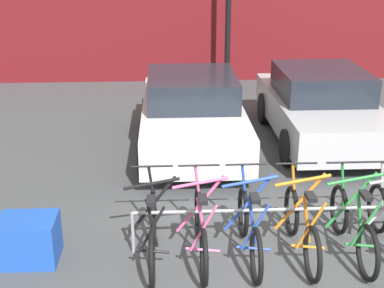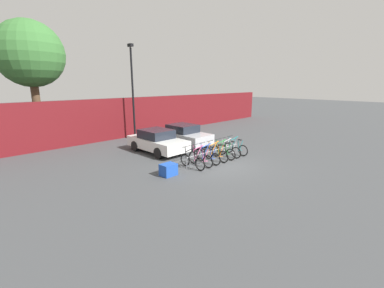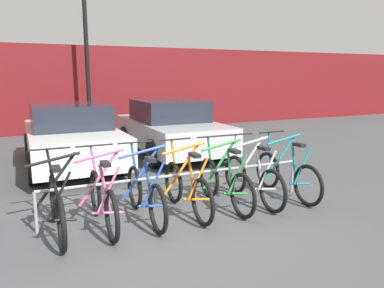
{
  "view_description": "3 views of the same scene",
  "coord_description": "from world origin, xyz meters",
  "px_view_note": "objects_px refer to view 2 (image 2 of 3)",
  "views": [
    {
      "loc": [
        -1.21,
        -5.13,
        3.65
      ],
      "look_at": [
        -0.83,
        2.31,
        0.82
      ],
      "focal_mm": 50.0,
      "sensor_mm": 36.0,
      "label": 1
    },
    {
      "loc": [
        -10.03,
        -8.11,
        4.16
      ],
      "look_at": [
        -0.87,
        1.07,
        1.07
      ],
      "focal_mm": 24.0,
      "sensor_mm": 36.0,
      "label": 2
    },
    {
      "loc": [
        -1.73,
        -4.32,
        2.01
      ],
      "look_at": [
        1.41,
        2.47,
        0.64
      ],
      "focal_mm": 35.0,
      "sensor_mm": 36.0,
      "label": 3
    }
  ],
  "objects_px": {
    "bike_rack": "(214,151)",
    "bicycle_green": "(223,152)",
    "bicycle_blue": "(208,156)",
    "bicycle_teal": "(236,148)",
    "bicycle_pink": "(200,159)",
    "bicycle_orange": "(216,154)",
    "tree_behind_hoarding": "(30,55)",
    "bicycle_silver": "(229,150)",
    "car_white": "(157,141)",
    "car_silver": "(183,135)",
    "bicycle_black": "(192,161)",
    "cargo_crate": "(168,170)",
    "lamp_post": "(133,88)"
  },
  "relations": [
    {
      "from": "bicycle_orange",
      "to": "tree_behind_hoarding",
      "type": "height_order",
      "value": "tree_behind_hoarding"
    },
    {
      "from": "bicycle_silver",
      "to": "car_silver",
      "type": "distance_m",
      "value": 4.03
    },
    {
      "from": "bicycle_black",
      "to": "bicycle_green",
      "type": "relative_size",
      "value": 1.0
    },
    {
      "from": "lamp_post",
      "to": "cargo_crate",
      "type": "bearing_deg",
      "value": -112.63
    },
    {
      "from": "bicycle_teal",
      "to": "bicycle_orange",
      "type": "bearing_deg",
      "value": -177.33
    },
    {
      "from": "bicycle_silver",
      "to": "cargo_crate",
      "type": "distance_m",
      "value": 4.47
    },
    {
      "from": "car_white",
      "to": "tree_behind_hoarding",
      "type": "distance_m",
      "value": 9.86
    },
    {
      "from": "bike_rack",
      "to": "bicycle_pink",
      "type": "distance_m",
      "value": 1.26
    },
    {
      "from": "car_white",
      "to": "bicycle_green",
      "type": "bearing_deg",
      "value": -64.37
    },
    {
      "from": "bicycle_blue",
      "to": "tree_behind_hoarding",
      "type": "distance_m",
      "value": 13.1
    },
    {
      "from": "tree_behind_hoarding",
      "to": "bicycle_pink",
      "type": "bearing_deg",
      "value": -67.73
    },
    {
      "from": "bicycle_teal",
      "to": "car_white",
      "type": "height_order",
      "value": "car_white"
    },
    {
      "from": "bicycle_black",
      "to": "bicycle_silver",
      "type": "distance_m",
      "value": 2.97
    },
    {
      "from": "tree_behind_hoarding",
      "to": "bike_rack",
      "type": "bearing_deg",
      "value": -61.98
    },
    {
      "from": "car_silver",
      "to": "tree_behind_hoarding",
      "type": "distance_m",
      "value": 11.02
    },
    {
      "from": "bicycle_green",
      "to": "bicycle_teal",
      "type": "relative_size",
      "value": 1.0
    },
    {
      "from": "cargo_crate",
      "to": "bicycle_silver",
      "type": "bearing_deg",
      "value": -0.73
    },
    {
      "from": "bicycle_black",
      "to": "bicycle_silver",
      "type": "relative_size",
      "value": 1.0
    },
    {
      "from": "bicycle_blue",
      "to": "cargo_crate",
      "type": "bearing_deg",
      "value": 175.51
    },
    {
      "from": "car_white",
      "to": "tree_behind_hoarding",
      "type": "height_order",
      "value": "tree_behind_hoarding"
    },
    {
      "from": "bicycle_pink",
      "to": "cargo_crate",
      "type": "xyz_separation_m",
      "value": [
        -2.08,
        0.06,
        -0.1
      ]
    },
    {
      "from": "bicycle_blue",
      "to": "bicycle_green",
      "type": "bearing_deg",
      "value": -3.27
    },
    {
      "from": "bike_rack",
      "to": "bicycle_blue",
      "type": "relative_size",
      "value": 2.45
    },
    {
      "from": "bicycle_pink",
      "to": "car_silver",
      "type": "distance_m",
      "value": 4.77
    },
    {
      "from": "bike_rack",
      "to": "bicycle_green",
      "type": "height_order",
      "value": "bicycle_green"
    },
    {
      "from": "bicycle_silver",
      "to": "lamp_post",
      "type": "xyz_separation_m",
      "value": [
        -1.17,
        7.97,
        3.4
      ]
    },
    {
      "from": "cargo_crate",
      "to": "bicycle_blue",
      "type": "bearing_deg",
      "value": -1.22
    },
    {
      "from": "cargo_crate",
      "to": "bicycle_orange",
      "type": "bearing_deg",
      "value": -0.99
    },
    {
      "from": "bicycle_silver",
      "to": "car_white",
      "type": "relative_size",
      "value": 0.42
    },
    {
      "from": "bicycle_silver",
      "to": "bicycle_teal",
      "type": "xyz_separation_m",
      "value": [
        0.68,
        0.0,
        0.0
      ]
    },
    {
      "from": "cargo_crate",
      "to": "bicycle_pink",
      "type": "bearing_deg",
      "value": -1.57
    },
    {
      "from": "bicycle_green",
      "to": "lamp_post",
      "type": "height_order",
      "value": "lamp_post"
    },
    {
      "from": "bike_rack",
      "to": "tree_behind_hoarding",
      "type": "relative_size",
      "value": 0.52
    },
    {
      "from": "bicycle_blue",
      "to": "lamp_post",
      "type": "height_order",
      "value": "lamp_post"
    },
    {
      "from": "bicycle_pink",
      "to": "bicycle_blue",
      "type": "height_order",
      "value": "same"
    },
    {
      "from": "bike_rack",
      "to": "bicycle_green",
      "type": "xyz_separation_m",
      "value": [
        0.63,
        -0.15,
        -0.11
      ]
    },
    {
      "from": "bicycle_blue",
      "to": "car_silver",
      "type": "xyz_separation_m",
      "value": [
        1.97,
        4.01,
        0.31
      ]
    },
    {
      "from": "bicycle_orange",
      "to": "bike_rack",
      "type": "bearing_deg",
      "value": 88.97
    },
    {
      "from": "bicycle_orange",
      "to": "bicycle_teal",
      "type": "relative_size",
      "value": 1.0
    },
    {
      "from": "bicycle_pink",
      "to": "tree_behind_hoarding",
      "type": "height_order",
      "value": "tree_behind_hoarding"
    },
    {
      "from": "car_silver",
      "to": "cargo_crate",
      "type": "bearing_deg",
      "value": -139.6
    },
    {
      "from": "bicycle_orange",
      "to": "bicycle_silver",
      "type": "xyz_separation_m",
      "value": [
        1.16,
        0.0,
        0.0
      ]
    },
    {
      "from": "bicycle_blue",
      "to": "bicycle_orange",
      "type": "distance_m",
      "value": 0.64
    },
    {
      "from": "bicycle_green",
      "to": "cargo_crate",
      "type": "height_order",
      "value": "bicycle_green"
    },
    {
      "from": "car_white",
      "to": "car_silver",
      "type": "distance_m",
      "value": 2.49
    },
    {
      "from": "bicycle_blue",
      "to": "bicycle_green",
      "type": "height_order",
      "value": "same"
    },
    {
      "from": "bicycle_silver",
      "to": "lamp_post",
      "type": "bearing_deg",
      "value": 96.96
    },
    {
      "from": "bicycle_blue",
      "to": "lamp_post",
      "type": "distance_m",
      "value": 8.69
    },
    {
      "from": "bicycle_silver",
      "to": "bicycle_teal",
      "type": "height_order",
      "value": "same"
    },
    {
      "from": "car_white",
      "to": "cargo_crate",
      "type": "distance_m",
      "value": 4.28
    }
  ]
}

